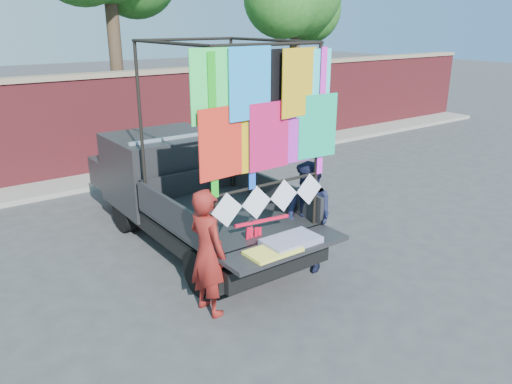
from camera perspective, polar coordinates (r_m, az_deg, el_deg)
ground at (r=8.09m, az=0.92°, el=-9.37°), size 90.00×90.00×0.00m
brick_wall at (r=13.62m, az=-17.23°, el=7.49°), size 30.00×0.45×2.61m
curb at (r=13.27m, az=-15.69°, el=1.70°), size 30.00×1.20×0.12m
pickup_truck at (r=9.43m, az=-8.87°, el=0.62°), size 2.27×5.69×3.58m
woman at (r=6.77m, az=-5.55°, el=-6.88°), size 0.50×0.70×1.80m
man at (r=7.95m, az=5.97°, el=-2.89°), size 0.69×0.88×1.78m
streamer_bundle at (r=7.25m, az=0.13°, el=-4.81°), size 0.87×0.17×0.61m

